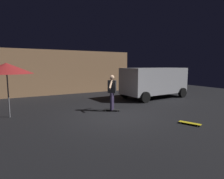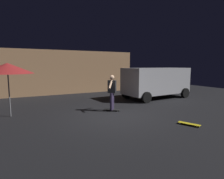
% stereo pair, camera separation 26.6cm
% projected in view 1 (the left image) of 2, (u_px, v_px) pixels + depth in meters
% --- Properties ---
extents(ground_plane, '(28.00, 28.00, 0.00)m').
position_uv_depth(ground_plane, '(116.00, 117.00, 8.09)').
color(ground_plane, black).
extents(low_building, '(13.20, 3.67, 3.34)m').
position_uv_depth(low_building, '(47.00, 72.00, 15.32)').
color(low_building, '#AD7F56').
rests_on(low_building, ground_plane).
extents(parked_van, '(4.74, 2.53, 2.03)m').
position_uv_depth(parked_van, '(154.00, 81.00, 12.77)').
color(parked_van, '#B2B2B7').
rests_on(parked_van, ground_plane).
extents(patio_umbrella, '(2.10, 2.10, 2.30)m').
position_uv_depth(patio_umbrella, '(6.00, 68.00, 7.74)').
color(patio_umbrella, slate).
rests_on(patio_umbrella, ground_plane).
extents(skateboard_ridden, '(0.71, 0.67, 0.07)m').
position_uv_depth(skateboard_ridden, '(112.00, 110.00, 9.11)').
color(skateboard_ridden, black).
rests_on(skateboard_ridden, ground_plane).
extents(skateboard_spare, '(0.49, 0.80, 0.07)m').
position_uv_depth(skateboard_spare, '(190.00, 123.00, 6.99)').
color(skateboard_spare, gold).
rests_on(skateboard_spare, ground_plane).
extents(skater, '(0.73, 0.79, 1.67)m').
position_uv_depth(skater, '(112.00, 90.00, 8.98)').
color(skater, '#382D4C').
rests_on(skater, skateboard_ridden).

